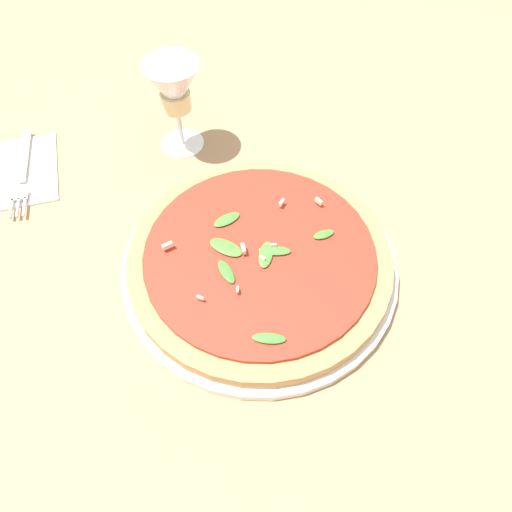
{
  "coord_description": "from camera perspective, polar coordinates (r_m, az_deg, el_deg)",
  "views": [
    {
      "loc": [
        0.37,
        -0.1,
        0.56
      ],
      "look_at": [
        0.02,
        -0.0,
        0.03
      ],
      "focal_mm": 35.0,
      "sensor_mm": 36.0,
      "label": 1
    }
  ],
  "objects": [
    {
      "name": "pizza_arugula_main",
      "position": [
        0.65,
        -0.0,
        -0.66
      ],
      "size": [
        0.36,
        0.36,
        0.05
      ],
      "color": "silver",
      "rests_on": "ground_plane"
    },
    {
      "name": "wine_glass",
      "position": [
        0.77,
        -9.3,
        18.07
      ],
      "size": [
        0.08,
        0.08,
        0.15
      ],
      "color": "white",
      "rests_on": "ground_plane"
    },
    {
      "name": "fork",
      "position": [
        0.85,
        -25.13,
        8.81
      ],
      "size": [
        0.19,
        0.03,
        0.0
      ],
      "rotation": [
        0.0,
        0.0,
        -0.09
      ],
      "color": "silver",
      "rests_on": "ground_plane"
    },
    {
      "name": "napkin",
      "position": [
        0.86,
        -24.97,
        8.91
      ],
      "size": [
        0.15,
        0.1,
        0.01
      ],
      "rotation": [
        0.0,
        0.0,
        -0.01
      ],
      "color": "silver",
      "rests_on": "ground_plane"
    },
    {
      "name": "ground_plane",
      "position": [
        0.68,
        -0.0,
        -0.2
      ],
      "size": [
        6.0,
        6.0,
        0.0
      ],
      "primitive_type": "plane",
      "color": "#9E7A56"
    }
  ]
}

